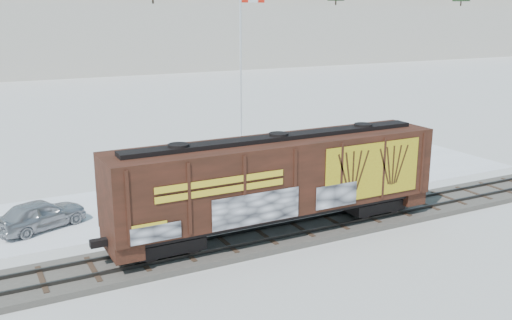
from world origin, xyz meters
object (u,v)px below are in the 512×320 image
car_white (153,186)px  car_dark (294,172)px  hopper_railcar (278,178)px  car_silver (40,214)px  flagpole (242,100)px

car_white → car_dark: bearing=-94.4°
hopper_railcar → car_silver: (-9.92, 6.50, -2.19)m
flagpole → car_dark: bearing=-81.4°
car_silver → car_dark: bearing=-107.4°
flagpole → car_dark: 6.91m
car_dark → flagpole: bearing=6.8°
hopper_railcar → car_white: 9.37m
flagpole → car_silver: bearing=-155.5°
hopper_railcar → flagpole: bearing=70.5°
flagpole → car_dark: (0.84, -5.59, -3.97)m
car_white → car_dark: size_ratio=1.11×
car_silver → hopper_railcar: bearing=-144.4°
flagpole → car_dark: flagpole is taller
car_dark → car_white: bearing=82.6°
hopper_railcar → car_silver: size_ratio=3.64×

